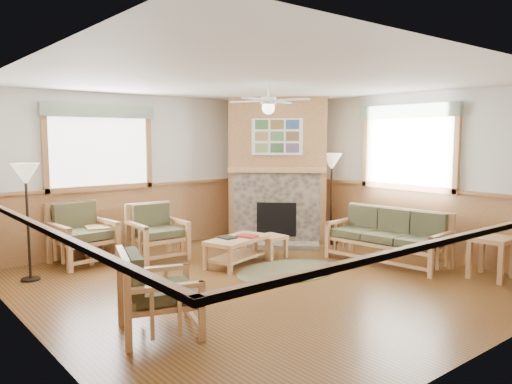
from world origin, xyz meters
TOP-DOWN VIEW (x-y plane):
  - floor at (0.00, 0.00)m, footprint 6.00×6.00m
  - ceiling at (0.00, 0.00)m, footprint 6.00×6.00m
  - wall_back at (0.00, 3.00)m, footprint 6.00×0.02m
  - wall_front at (0.00, -3.00)m, footprint 6.00×0.02m
  - wall_left at (-3.00, 0.00)m, footprint 0.02×6.00m
  - wall_right at (3.00, 0.00)m, footprint 0.02×6.00m
  - wainscot at (0.00, 0.00)m, footprint 6.00×6.00m
  - fireplace at (2.05, 2.05)m, footprint 3.11×3.11m
  - window_back at (-1.10, 2.96)m, footprint 1.90×0.16m
  - window_right at (2.96, -0.20)m, footprint 0.16×1.90m
  - ceiling_fan at (0.30, 0.30)m, footprint 1.59×1.59m
  - sofa at (2.14, -0.41)m, footprint 1.91×0.96m
  - armchair_back_left at (-1.58, 2.55)m, footprint 0.91×0.91m
  - armchair_back_right at (-0.52, 2.10)m, footprint 0.83×0.83m
  - armchair_left at (-1.99, -0.71)m, footprint 0.96×0.96m
  - coffee_table at (0.24, 0.95)m, footprint 1.19×0.84m
  - end_table_chairs at (-1.26, 2.55)m, footprint 0.59×0.58m
  - end_table_sofa at (2.55, -1.87)m, footprint 0.57×0.55m
  - footstool at (0.94, 0.99)m, footprint 0.47×0.47m
  - braided_rug at (0.61, 0.20)m, footprint 2.23×2.23m
  - floor_lamp_left at (-2.49, 2.10)m, footprint 0.44×0.44m
  - floor_lamp_right at (2.55, 1.14)m, footprint 0.49×0.49m
  - book_red at (0.39, 0.90)m, footprint 0.31×0.36m
  - book_dark at (0.09, 1.02)m, footprint 0.22×0.29m

SIDE VIEW (x-z plane):
  - floor at x=0.00m, z-range -0.01..0.00m
  - braided_rug at x=0.61m, z-range 0.00..0.01m
  - footstool at x=0.94m, z-range 0.00..0.37m
  - coffee_table at x=0.24m, z-range 0.00..0.43m
  - end_table_chairs at x=-1.26m, z-range 0.00..0.57m
  - end_table_sofa at x=2.55m, z-range 0.00..0.59m
  - sofa at x=2.14m, z-range 0.00..0.84m
  - armchair_left at x=-1.99m, z-range 0.00..0.85m
  - armchair_back_right at x=-0.52m, z-range 0.00..0.89m
  - book_dark at x=0.09m, z-range 0.44..0.47m
  - book_red at x=0.39m, z-range 0.45..0.48m
  - armchair_back_left at x=-1.58m, z-range 0.00..0.95m
  - wainscot at x=0.00m, z-range 0.00..1.10m
  - floor_lamp_left at x=-2.49m, z-range 0.00..1.63m
  - floor_lamp_right at x=2.55m, z-range 0.00..1.69m
  - wall_back at x=0.00m, z-range 0.00..2.70m
  - wall_front at x=0.00m, z-range 0.00..2.70m
  - wall_left at x=-3.00m, z-range 0.00..2.70m
  - wall_right at x=3.00m, z-range 0.00..2.70m
  - fireplace at x=2.05m, z-range 0.00..2.70m
  - window_back at x=-1.10m, z-range 1.78..3.28m
  - window_right at x=2.96m, z-range 1.78..3.28m
  - ceiling_fan at x=0.30m, z-range 2.48..2.84m
  - ceiling at x=0.00m, z-range 2.70..2.71m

